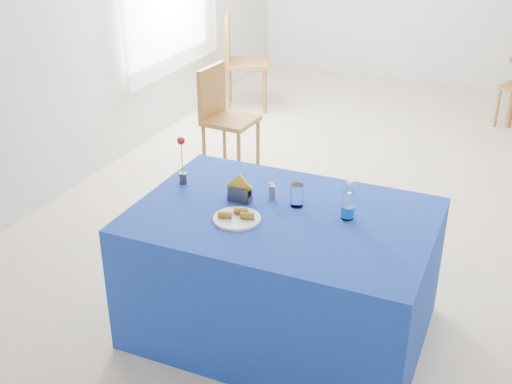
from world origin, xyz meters
TOP-DOWN VIEW (x-y plane):
  - floor at (0.00, 0.00)m, footprint 7.00×7.00m
  - plate at (-0.37, -2.10)m, footprint 0.25×0.25m
  - drinking_glass at (-0.14, -1.83)m, footprint 0.07×0.07m
  - salt_shaker at (-0.31, -1.78)m, footprint 0.03×0.03m
  - pepper_shaker at (-0.29, -1.81)m, footprint 0.03×0.03m
  - blue_table at (-0.17, -1.94)m, footprint 1.60×1.10m
  - water_bottle at (0.16, -1.85)m, footprint 0.07×0.07m
  - napkin_holder at (-0.45, -1.90)m, footprint 0.15×0.06m
  - rose_vase at (-0.85, -1.83)m, footprint 0.05×0.05m
  - chair_win_a at (-1.51, 0.03)m, footprint 0.44×0.44m
  - chair_win_b at (-2.08, 1.60)m, footprint 0.61×0.61m
  - banana_pieces at (-0.37, -2.09)m, footprint 0.20×0.13m

SIDE VIEW (x-z plane):
  - floor at x=0.00m, z-range 0.00..0.00m
  - blue_table at x=-0.17m, z-range 0.00..0.76m
  - chair_win_a at x=-1.51m, z-range 0.07..1.00m
  - chair_win_b at x=-2.08m, z-range 0.08..1.13m
  - plate at x=-0.37m, z-range 0.76..0.77m
  - banana_pieces at x=-0.37m, z-range 0.78..0.81m
  - salt_shaker at x=-0.31m, z-range 0.76..0.84m
  - pepper_shaker at x=-0.29m, z-range 0.76..0.84m
  - napkin_holder at x=-0.45m, z-range 0.73..0.89m
  - drinking_glass at x=-0.14m, z-range 0.76..0.89m
  - water_bottle at x=0.16m, z-range 0.72..0.94m
  - rose_vase at x=-0.85m, z-range 0.75..1.05m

